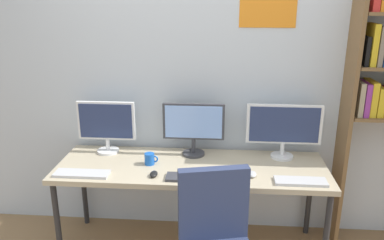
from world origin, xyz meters
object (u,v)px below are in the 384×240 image
(monitor_right, at_px, (284,128))
(mouse_right_side, at_px, (154,174))
(keyboard_left, at_px, (82,174))
(keyboard_center, at_px, (189,177))
(monitor_left, at_px, (106,124))
(coffee_mug, at_px, (150,159))
(mouse_left_side, at_px, (252,174))
(monitor_center, at_px, (194,126))
(desk, at_px, (191,171))
(keyboard_right, at_px, (301,181))

(monitor_right, height_order, mouse_right_side, monitor_right)
(keyboard_left, relative_size, keyboard_center, 1.22)
(monitor_left, xyz_separation_m, coffee_mug, (0.39, -0.22, -0.20))
(monitor_left, xyz_separation_m, mouse_left_side, (1.17, -0.37, -0.23))
(keyboard_left, height_order, mouse_right_side, mouse_right_side)
(monitor_left, bearing_deg, monitor_right, 0.00)
(mouse_right_side, bearing_deg, monitor_center, 58.48)
(monitor_center, height_order, keyboard_center, monitor_center)
(desk, xyz_separation_m, keyboard_right, (0.78, -0.23, 0.06))
(monitor_left, distance_m, monitor_right, 1.43)
(desk, xyz_separation_m, monitor_left, (-0.71, 0.21, 0.29))
(keyboard_left, xyz_separation_m, mouse_right_side, (0.53, 0.02, 0.01))
(desk, bearing_deg, keyboard_left, -163.63)
(desk, bearing_deg, keyboard_center, -90.00)
(keyboard_right, xyz_separation_m, mouse_left_side, (-0.33, 0.08, 0.01))
(keyboard_center, height_order, keyboard_right, same)
(monitor_center, xyz_separation_m, keyboard_right, (0.78, -0.44, -0.24))
(monitor_right, distance_m, mouse_left_side, 0.51)
(desk, xyz_separation_m, coffee_mug, (-0.32, -0.01, 0.10))
(monitor_center, bearing_deg, keyboard_left, -150.54)
(monitor_center, bearing_deg, keyboard_right, -29.46)
(desk, relative_size, keyboard_left, 5.18)
(desk, bearing_deg, monitor_right, 16.58)
(monitor_center, distance_m, mouse_left_side, 0.63)
(mouse_left_side, height_order, mouse_right_side, same)
(desk, distance_m, coffee_mug, 0.34)
(desk, relative_size, keyboard_right, 5.73)
(keyboard_left, height_order, mouse_left_side, mouse_left_side)
(monitor_left, relative_size, keyboard_right, 1.31)
(mouse_right_side, bearing_deg, keyboard_center, -5.08)
(desk, bearing_deg, coffee_mug, -178.86)
(monitor_center, xyz_separation_m, keyboard_left, (-0.78, -0.44, -0.24))
(keyboard_left, xyz_separation_m, mouse_left_side, (1.24, 0.08, 0.01))
(keyboard_right, height_order, mouse_left_side, mouse_left_side)
(monitor_right, distance_m, mouse_right_side, 1.08)
(monitor_left, height_order, mouse_left_side, monitor_left)
(desk, bearing_deg, monitor_left, 163.42)
(monitor_right, bearing_deg, coffee_mug, -168.06)
(monitor_right, height_order, keyboard_left, monitor_right)
(keyboard_right, bearing_deg, mouse_left_side, 166.86)
(monitor_right, bearing_deg, keyboard_right, -81.01)
(keyboard_center, bearing_deg, monitor_right, 31.81)
(monitor_left, relative_size, coffee_mug, 4.44)
(monitor_left, relative_size, monitor_right, 0.80)
(mouse_right_side, bearing_deg, mouse_left_side, 4.33)
(keyboard_center, bearing_deg, keyboard_right, 0.00)
(desk, relative_size, monitor_left, 4.39)
(monitor_center, height_order, keyboard_left, monitor_center)
(mouse_left_side, bearing_deg, keyboard_right, -13.14)
(keyboard_center, xyz_separation_m, mouse_left_side, (0.45, 0.08, 0.01))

